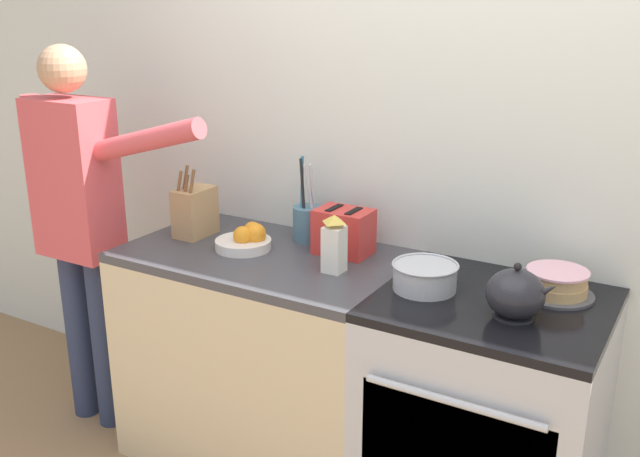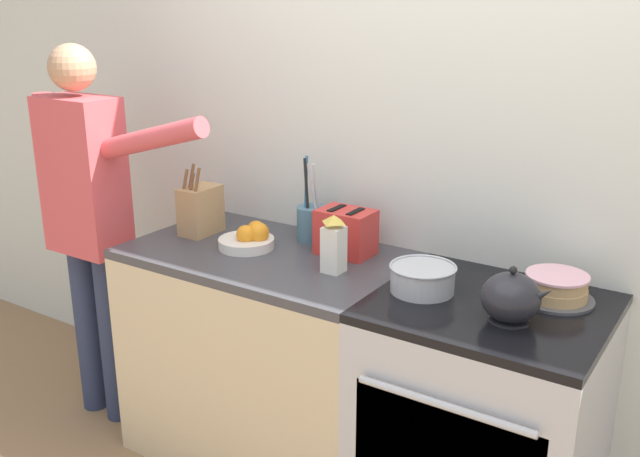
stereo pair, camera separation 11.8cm
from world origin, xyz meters
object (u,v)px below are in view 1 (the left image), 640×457
at_px(stove_range, 484,421).
at_px(utensil_crock, 308,221).
at_px(milk_carton, 334,245).
at_px(tea_kettle, 516,294).
at_px(layer_cake, 557,284).
at_px(knife_block, 195,212).
at_px(fruit_bowl, 247,239).
at_px(toaster, 344,232).
at_px(mixing_bowl, 425,276).
at_px(person_baker, 79,209).

height_order(stove_range, utensil_crock, utensil_crock).
height_order(utensil_crock, milk_carton, utensil_crock).
distance_m(tea_kettle, utensil_crock, 0.97).
relative_size(layer_cake, knife_block, 0.84).
bearing_deg(fruit_bowl, toaster, 22.11).
bearing_deg(mixing_bowl, fruit_bowl, 177.44).
relative_size(stove_range, layer_cake, 3.64).
distance_m(knife_block, milk_carton, 0.69).
bearing_deg(knife_block, mixing_bowl, -3.34).
height_order(stove_range, tea_kettle, tea_kettle).
xyz_separation_m(tea_kettle, utensil_crock, (-0.92, 0.30, 0.00)).
distance_m(stove_range, layer_cake, 0.53).
bearing_deg(layer_cake, utensil_crock, 175.90).
bearing_deg(toaster, milk_carton, -71.30).
bearing_deg(layer_cake, fruit_bowl, -173.29).
distance_m(utensil_crock, person_baker, 0.95).
distance_m(layer_cake, knife_block, 1.42).
height_order(stove_range, milk_carton, milk_carton).
height_order(knife_block, utensil_crock, utensil_crock).
relative_size(knife_block, toaster, 1.30).
bearing_deg(tea_kettle, knife_block, 174.77).
bearing_deg(layer_cake, tea_kettle, -107.08).
distance_m(tea_kettle, milk_carton, 0.66).
bearing_deg(knife_block, person_baker, -155.20).
bearing_deg(person_baker, mixing_bowl, 3.24).
height_order(stove_range, layer_cake, layer_cake).
distance_m(knife_block, fruit_bowl, 0.29).
relative_size(stove_range, fruit_bowl, 4.09).
xyz_separation_m(utensil_crock, person_baker, (-0.87, -0.38, 0.02)).
distance_m(fruit_bowl, milk_carton, 0.42).
xyz_separation_m(mixing_bowl, utensil_crock, (-0.60, 0.24, 0.03)).
bearing_deg(fruit_bowl, person_baker, -166.11).
relative_size(utensil_crock, milk_carton, 1.61).
distance_m(stove_range, toaster, 0.84).
bearing_deg(tea_kettle, layer_cake, 72.92).
xyz_separation_m(layer_cake, knife_block, (-1.42, -0.11, 0.06)).
distance_m(mixing_bowl, fruit_bowl, 0.75).
relative_size(toaster, milk_carton, 1.05).
relative_size(utensil_crock, toaster, 1.53).
distance_m(stove_range, person_baker, 1.79).
height_order(tea_kettle, toaster, same).
relative_size(milk_carton, person_baker, 0.13).
bearing_deg(stove_range, toaster, 166.46).
distance_m(fruit_bowl, toaster, 0.38).
bearing_deg(milk_carton, tea_kettle, -4.58).
bearing_deg(stove_range, utensil_crock, 165.38).
relative_size(layer_cake, fruit_bowl, 1.12).
bearing_deg(layer_cake, toaster, 179.50).
relative_size(tea_kettle, knife_block, 0.75).
xyz_separation_m(knife_block, person_baker, (-0.44, -0.20, -0.00)).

